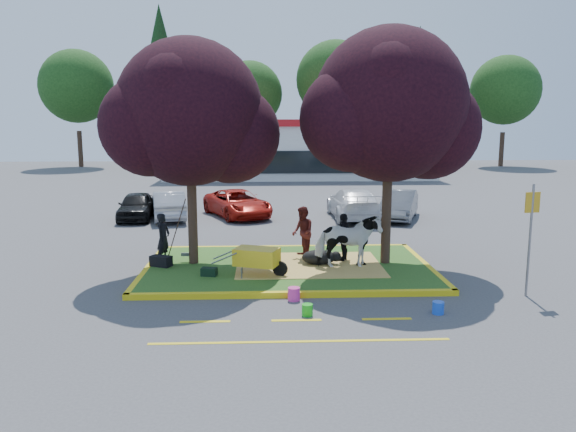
{
  "coord_description": "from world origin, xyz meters",
  "views": [
    {
      "loc": [
        -0.69,
        -15.92,
        4.33
      ],
      "look_at": [
        0.01,
        0.5,
        1.52
      ],
      "focal_mm": 35.0,
      "sensor_mm": 36.0,
      "label": 1
    }
  ],
  "objects_px": {
    "cow": "(348,241)",
    "bucket_blue": "(438,308)",
    "sign_post": "(531,227)",
    "calf": "(319,257)",
    "car_black": "(137,206)",
    "bucket_green": "(307,310)",
    "bucket_pink": "(294,294)",
    "car_silver": "(169,205)",
    "wheelbarrow": "(257,257)",
    "handler": "(163,238)"
  },
  "relations": [
    {
      "from": "cow",
      "to": "bucket_pink",
      "type": "distance_m",
      "value": 3.06
    },
    {
      "from": "calf",
      "to": "bucket_blue",
      "type": "relative_size",
      "value": 3.6
    },
    {
      "from": "wheelbarrow",
      "to": "calf",
      "type": "bearing_deg",
      "value": 54.54
    },
    {
      "from": "cow",
      "to": "bucket_pink",
      "type": "relative_size",
      "value": 5.72
    },
    {
      "from": "cow",
      "to": "bucket_green",
      "type": "relative_size",
      "value": 6.85
    },
    {
      "from": "bucket_green",
      "to": "bucket_blue",
      "type": "bearing_deg",
      "value": 0.08
    },
    {
      "from": "wheelbarrow",
      "to": "car_silver",
      "type": "height_order",
      "value": "car_silver"
    },
    {
      "from": "bucket_green",
      "to": "calf",
      "type": "bearing_deg",
      "value": 80.66
    },
    {
      "from": "car_silver",
      "to": "cow",
      "type": "bearing_deg",
      "value": 113.46
    },
    {
      "from": "bucket_pink",
      "to": "bucket_blue",
      "type": "xyz_separation_m",
      "value": [
        3.22,
        -1.11,
        -0.02
      ]
    },
    {
      "from": "cow",
      "to": "sign_post",
      "type": "height_order",
      "value": "sign_post"
    },
    {
      "from": "calf",
      "to": "sign_post",
      "type": "relative_size",
      "value": 0.36
    },
    {
      "from": "cow",
      "to": "sign_post",
      "type": "distance_m",
      "value": 4.84
    },
    {
      "from": "bucket_pink",
      "to": "bucket_green",
      "type": "bearing_deg",
      "value": -77.64
    },
    {
      "from": "bucket_pink",
      "to": "bucket_blue",
      "type": "relative_size",
      "value": 1.13
    },
    {
      "from": "sign_post",
      "to": "calf",
      "type": "bearing_deg",
      "value": 141.06
    },
    {
      "from": "sign_post",
      "to": "car_silver",
      "type": "bearing_deg",
      "value": 123.1
    },
    {
      "from": "cow",
      "to": "car_silver",
      "type": "xyz_separation_m",
      "value": [
        -6.61,
        9.2,
        -0.29
      ]
    },
    {
      "from": "handler",
      "to": "car_black",
      "type": "height_order",
      "value": "handler"
    },
    {
      "from": "bucket_pink",
      "to": "car_black",
      "type": "bearing_deg",
      "value": 118.61
    },
    {
      "from": "cow",
      "to": "bucket_blue",
      "type": "bearing_deg",
      "value": -159.54
    },
    {
      "from": "car_silver",
      "to": "handler",
      "type": "bearing_deg",
      "value": 86.17
    },
    {
      "from": "bucket_pink",
      "to": "car_black",
      "type": "xyz_separation_m",
      "value": [
        -6.36,
        11.66,
        0.44
      ]
    },
    {
      "from": "wheelbarrow",
      "to": "sign_post",
      "type": "bearing_deg",
      "value": 7.8
    },
    {
      "from": "bucket_blue",
      "to": "car_black",
      "type": "height_order",
      "value": "car_black"
    },
    {
      "from": "calf",
      "to": "sign_post",
      "type": "distance_m",
      "value": 5.81
    },
    {
      "from": "bucket_green",
      "to": "car_silver",
      "type": "relative_size",
      "value": 0.07
    },
    {
      "from": "bucket_pink",
      "to": "car_silver",
      "type": "bearing_deg",
      "value": 113.0
    },
    {
      "from": "bucket_blue",
      "to": "car_silver",
      "type": "bearing_deg",
      "value": 122.62
    },
    {
      "from": "wheelbarrow",
      "to": "bucket_blue",
      "type": "bearing_deg",
      "value": -12.93
    },
    {
      "from": "car_black",
      "to": "bucket_blue",
      "type": "bearing_deg",
      "value": -57.19
    },
    {
      "from": "bucket_blue",
      "to": "car_black",
      "type": "distance_m",
      "value": 15.96
    },
    {
      "from": "cow",
      "to": "calf",
      "type": "height_order",
      "value": "cow"
    },
    {
      "from": "car_black",
      "to": "car_silver",
      "type": "xyz_separation_m",
      "value": [
        1.42,
        -0.01,
        0.03
      ]
    },
    {
      "from": "bucket_blue",
      "to": "bucket_green",
      "type": "bearing_deg",
      "value": -179.92
    },
    {
      "from": "handler",
      "to": "wheelbarrow",
      "type": "relative_size",
      "value": 0.71
    },
    {
      "from": "car_black",
      "to": "wheelbarrow",
      "type": "bearing_deg",
      "value": -65.53
    },
    {
      "from": "car_black",
      "to": "calf",
      "type": "bearing_deg",
      "value": -54.65
    },
    {
      "from": "bucket_blue",
      "to": "bucket_pink",
      "type": "bearing_deg",
      "value": 161.06
    },
    {
      "from": "sign_post",
      "to": "car_black",
      "type": "xyz_separation_m",
      "value": [
        -12.18,
        11.56,
        -1.17
      ]
    },
    {
      "from": "calf",
      "to": "bucket_green",
      "type": "height_order",
      "value": "calf"
    },
    {
      "from": "handler",
      "to": "bucket_green",
      "type": "bearing_deg",
      "value": -118.44
    },
    {
      "from": "calf",
      "to": "bucket_green",
      "type": "bearing_deg",
      "value": -96.17
    },
    {
      "from": "cow",
      "to": "sign_post",
      "type": "bearing_deg",
      "value": -122.6
    },
    {
      "from": "sign_post",
      "to": "bucket_blue",
      "type": "height_order",
      "value": "sign_post"
    },
    {
      "from": "handler",
      "to": "bucket_blue",
      "type": "height_order",
      "value": "handler"
    },
    {
      "from": "sign_post",
      "to": "bucket_green",
      "type": "distance_m",
      "value": 5.93
    },
    {
      "from": "calf",
      "to": "car_silver",
      "type": "height_order",
      "value": "car_silver"
    },
    {
      "from": "sign_post",
      "to": "bucket_pink",
      "type": "xyz_separation_m",
      "value": [
        -5.82,
        -0.1,
        -1.6
      ]
    },
    {
      "from": "bucket_pink",
      "to": "car_black",
      "type": "height_order",
      "value": "car_black"
    }
  ]
}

